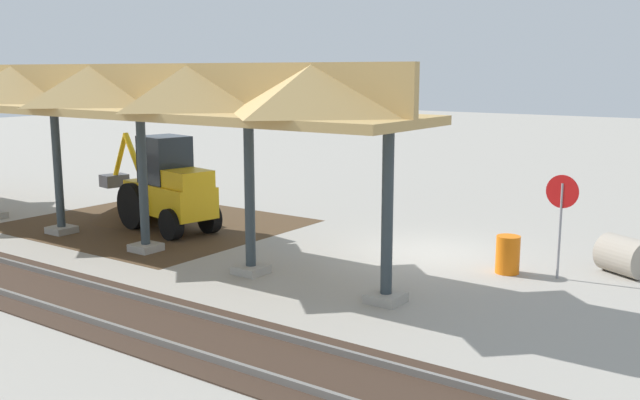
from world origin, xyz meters
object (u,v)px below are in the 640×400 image
(concrete_pipe, at_px, (625,256))
(traffic_barrel, at_px, (508,255))
(backhoe, at_px, (167,188))
(stop_sign, at_px, (562,204))

(concrete_pipe, distance_m, traffic_barrel, 2.72)
(backhoe, relative_size, concrete_pipe, 3.84)
(traffic_barrel, bearing_deg, backhoe, 7.82)
(concrete_pipe, bearing_deg, stop_sign, 46.38)
(stop_sign, distance_m, concrete_pipe, 2.14)
(traffic_barrel, bearing_deg, stop_sign, -168.49)
(concrete_pipe, bearing_deg, traffic_barrel, 32.58)
(backhoe, height_order, traffic_barrel, backhoe)
(backhoe, relative_size, traffic_barrel, 6.05)
(stop_sign, height_order, concrete_pipe, stop_sign)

